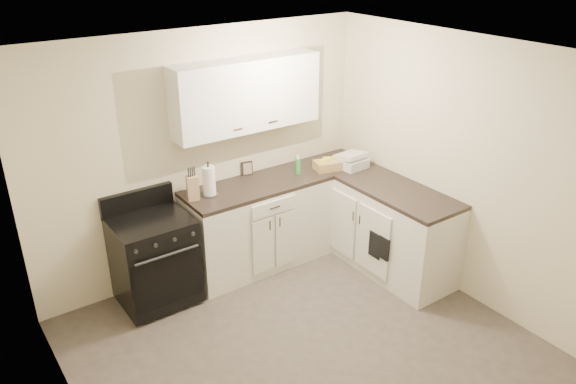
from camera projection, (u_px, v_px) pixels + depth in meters
floor at (311, 354)px, 4.79m from camera, size 3.60×3.60×0.00m
ceiling at (318, 60)px, 3.74m from camera, size 3.60×3.60×0.00m
wall_back at (204, 156)px, 5.60m from camera, size 3.60×0.00×3.60m
wall_right at (468, 172)px, 5.21m from camera, size 0.00×3.60×3.60m
wall_left at (74, 308)px, 3.33m from camera, size 0.00×3.60×3.60m
wall_front at (524, 359)px, 2.93m from camera, size 3.60×0.00×3.60m
base_cabinets_back at (258, 226)px, 5.94m from camera, size 1.55×0.60×0.90m
base_cabinets_right at (375, 222)px, 6.02m from camera, size 0.60×1.90×0.90m
countertop_back at (257, 186)px, 5.74m from camera, size 1.55×0.60×0.04m
countertop_right at (378, 182)px, 5.82m from camera, size 0.60×1.90×0.04m
upper_cabinets at (247, 95)px, 5.47m from camera, size 1.55×0.30×0.70m
stove at (155, 260)px, 5.30m from camera, size 0.71×0.60×0.86m
knife_block at (193, 188)px, 5.35m from camera, size 0.13×0.12×0.24m
paper_towel at (209, 181)px, 5.43m from camera, size 0.16×0.16×0.30m
soap_bottle at (298, 166)px, 5.93m from camera, size 0.07×0.07×0.18m
picture_frame at (247, 168)px, 5.92m from camera, size 0.12×0.06×0.15m
wicker_basket at (328, 165)px, 6.07m from camera, size 0.33×0.26×0.10m
countertop_grill at (352, 163)px, 6.12m from camera, size 0.31×0.29×0.11m
oven_mitt_near at (384, 248)px, 5.50m from camera, size 0.02×0.14×0.24m
oven_mitt_far at (375, 245)px, 5.60m from camera, size 0.02×0.16×0.27m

